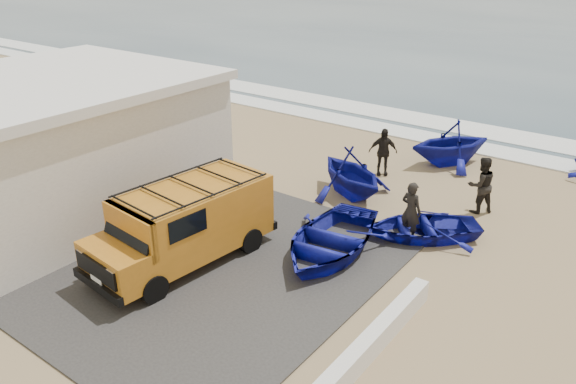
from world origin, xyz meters
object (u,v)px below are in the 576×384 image
Objects in this scene: building at (51,142)px; parapet at (362,353)px; boat_near_right at (422,227)px; fisherman_middle at (481,185)px; van at (186,222)px; fisherman_back at (383,152)px; boat_far_left at (451,142)px; boat_near_left at (330,239)px; boat_mid_left at (351,172)px; fisherman_front at (411,211)px.

building reaches higher than parapet.
boat_near_right is 2.95m from fisherman_middle.
van is at bearing -1.70° from building.
building is 5.09× the size of fisherman_back.
boat_near_right is 6.69m from boat_far_left.
boat_far_left is 1.87× the size of fisherman_back.
building is 2.14× the size of boat_near_left.
fisherman_back is (-1.64, -2.63, 0.01)m from boat_far_left.
boat_near_right is 5.13m from fisherman_back.
boat_far_left is 4.43m from fisherman_middle.
building is 2.72× the size of boat_far_left.
fisherman_middle is at bearing -21.15° from boat_far_left.
van is at bearing -163.88° from boat_mid_left.
boat_mid_left is at bearing 84.16° from van.
building is 2.82× the size of boat_mid_left.
boat_mid_left reaches higher than boat_near_left.
fisherman_middle is at bearing 56.53° from boat_near_left.
building is 4.88× the size of fisherman_middle.
boat_far_left is 1.89× the size of fisherman_front.
van reaches higher than fisherman_front.
parapet is at bearing -57.12° from boat_near_left.
building is 10.17m from boat_mid_left.
parapet is 3.25× the size of fisherman_back.
boat_near_right is at bearing -85.13° from boat_mid_left.
boat_far_left is at bearing 81.82° from boat_near_left.
boat_mid_left is at bearing -30.09° from fisherman_middle.
boat_near_left is 2.41× the size of fisherman_front.
fisherman_middle is at bearing 33.15° from building.
fisherman_back is at bearing -87.43° from boat_far_left.
parapet is (12.50, -1.00, -1.89)m from building.
boat_far_left is at bearing 155.50° from boat_near_right.
boat_mid_left reaches higher than parapet.
boat_mid_left is 1.82× the size of fisherman_front.
boat_near_left is (-3.07, 3.52, 0.18)m from parapet.
boat_mid_left is at bearing 39.37° from building.
parapet is 5.99m from fisherman_front.
boat_mid_left is (1.34, 6.59, -0.34)m from van.
fisherman_front is at bearing -91.09° from boat_mid_left.
building is at bearing -94.86° from boat_far_left.
van is at bearing -81.74° from boat_near_right.
boat_mid_left is (-1.63, 3.89, 0.42)m from boat_near_left.
fisherman_middle is (11.91, 7.78, -1.20)m from building.
building is at bearing -165.96° from fisherman_back.
boat_near_right is 1.86× the size of fisherman_back.
fisherman_back reaches higher than fisherman_front.
boat_near_right is (1.73, 2.48, -0.10)m from boat_near_left.
fisherman_back is (-3.38, 3.81, 0.57)m from boat_near_right.
fisherman_middle is 4.26m from fisherman_back.
fisherman_front is (3.06, -1.68, 0.04)m from boat_mid_left.
building is 1.72× the size of van.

